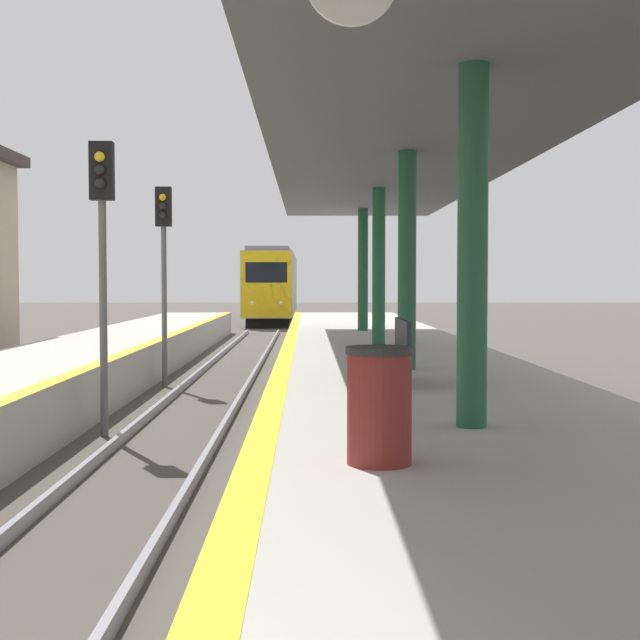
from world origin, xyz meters
The scene contains 6 objects.
train centered at (0.00, 52.21, 2.16)m, with size 2.64×18.02×4.25m.
signal_mid centered at (-1.10, 12.14, 3.20)m, with size 0.36×0.31×4.59m.
signal_far centered at (-1.21, 18.73, 3.20)m, with size 0.36×0.31×4.59m.
station_canopy centered at (3.73, 12.98, 4.57)m, with size 4.62×29.21×3.81m.
trash_bin centered at (2.65, 5.33, 1.45)m, with size 0.54×0.54×0.94m.
bench centered at (3.31, 10.91, 1.46)m, with size 0.44×1.61×0.92m.
Camera 1 is at (2.08, -1.74, 2.44)m, focal length 50.00 mm.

